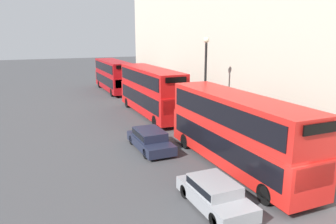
# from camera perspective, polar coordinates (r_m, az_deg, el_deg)

# --- Properties ---
(bus_leading) EXTENTS (2.59, 11.39, 4.26)m
(bus_leading) POSITION_cam_1_polar(r_m,az_deg,el_deg) (18.91, 11.78, -2.86)
(bus_leading) COLOR red
(bus_leading) RESTS_ON ground
(bus_second_in_queue) EXTENTS (2.59, 11.36, 4.46)m
(bus_second_in_queue) POSITION_cam_1_polar(r_m,az_deg,el_deg) (30.90, -3.00, 3.92)
(bus_second_in_queue) COLOR red
(bus_second_in_queue) RESTS_ON ground
(bus_third_in_queue) EXTENTS (2.59, 10.74, 4.10)m
(bus_third_in_queue) POSITION_cam_1_polar(r_m,az_deg,el_deg) (44.67, -9.54, 6.47)
(bus_third_in_queue) COLOR #A80F14
(bus_third_in_queue) RESTS_ON ground
(car_dark_sedan) EXTENTS (1.85, 4.21, 1.27)m
(car_dark_sedan) POSITION_cam_1_polar(r_m,az_deg,el_deg) (15.13, 8.11, -13.80)
(car_dark_sedan) COLOR gray
(car_dark_sedan) RESTS_ON ground
(car_hatchback) EXTENTS (1.90, 4.59, 1.32)m
(car_hatchback) POSITION_cam_1_polar(r_m,az_deg,el_deg) (22.02, -3.13, -4.73)
(car_hatchback) COLOR #1E2338
(car_hatchback) RESTS_ON ground
(street_lamp) EXTENTS (0.44, 0.44, 7.35)m
(street_lamp) POSITION_cam_1_polar(r_m,az_deg,el_deg) (25.26, 6.54, 6.31)
(street_lamp) COLOR black
(street_lamp) RESTS_ON ground
(pedestrian) EXTENTS (0.36, 0.36, 1.76)m
(pedestrian) POSITION_cam_1_polar(r_m,az_deg,el_deg) (19.97, 18.97, -7.09)
(pedestrian) COLOR maroon
(pedestrian) RESTS_ON ground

